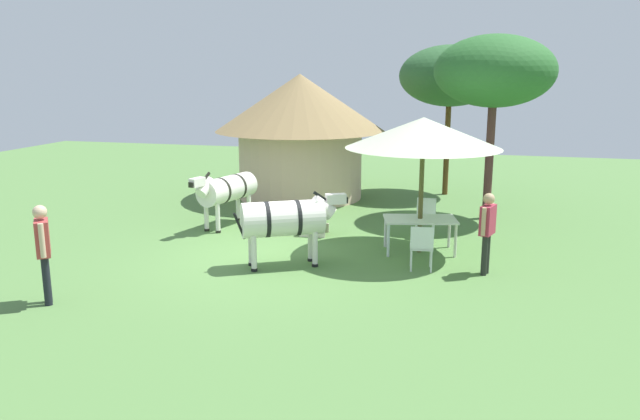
% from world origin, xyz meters
% --- Properties ---
extents(ground_plane, '(36.00, 36.00, 0.00)m').
position_xyz_m(ground_plane, '(0.00, 0.00, 0.00)').
color(ground_plane, '#517B3F').
extents(thatched_hut, '(5.08, 5.08, 3.71)m').
position_xyz_m(thatched_hut, '(-1.08, 6.36, 2.15)').
color(thatched_hut, beige).
rests_on(thatched_hut, ground_plane).
extents(shade_umbrella, '(3.23, 3.23, 2.87)m').
position_xyz_m(shade_umbrella, '(3.03, 1.34, 2.55)').
color(shade_umbrella, brown).
rests_on(shade_umbrella, ground_plane).
extents(patio_dining_table, '(1.67, 1.18, 0.74)m').
position_xyz_m(patio_dining_table, '(3.03, 1.34, 0.66)').
color(patio_dining_table, silver).
rests_on(patio_dining_table, ground_plane).
extents(patio_chair_east_end, '(0.49, 0.47, 0.90)m').
position_xyz_m(patio_chair_east_end, '(3.19, 0.06, 0.52)').
color(patio_chair_east_end, silver).
rests_on(patio_chair_east_end, ground_plane).
extents(patio_chair_near_lawn, '(0.44, 0.42, 0.90)m').
position_xyz_m(patio_chair_near_lawn, '(3.04, 2.63, 0.52)').
color(patio_chair_near_lawn, silver).
rests_on(patio_chair_near_lawn, ground_plane).
extents(guest_beside_umbrella, '(0.32, 0.54, 1.58)m').
position_xyz_m(guest_beside_umbrella, '(4.40, 0.16, 0.95)').
color(guest_beside_umbrella, black).
rests_on(guest_beside_umbrella, ground_plane).
extents(standing_watcher, '(0.44, 0.50, 1.68)m').
position_xyz_m(standing_watcher, '(-2.66, -3.26, 1.01)').
color(standing_watcher, black).
rests_on(standing_watcher, ground_plane).
extents(striped_lounge_chair, '(0.85, 0.60, 0.60)m').
position_xyz_m(striped_lounge_chair, '(0.53, 2.18, 0.25)').
color(striped_lounge_chair, '#BF433F').
rests_on(striped_lounge_chair, ground_plane).
extents(zebra_nearest_camera, '(1.04, 2.30, 1.47)m').
position_xyz_m(zebra_nearest_camera, '(-1.81, 2.35, 0.94)').
color(zebra_nearest_camera, silver).
rests_on(zebra_nearest_camera, ground_plane).
extents(zebra_by_umbrella, '(2.05, 1.37, 1.49)m').
position_xyz_m(zebra_by_umbrella, '(0.56, -0.30, 0.96)').
color(zebra_by_umbrella, silver).
rests_on(zebra_by_umbrella, ground_plane).
extents(acacia_tree_behind_hut, '(3.06, 3.06, 4.56)m').
position_xyz_m(acacia_tree_behind_hut, '(3.18, 7.92, 3.63)').
color(acacia_tree_behind_hut, brown).
rests_on(acacia_tree_behind_hut, ground_plane).
extents(acacia_tree_left_background, '(3.02, 3.02, 4.69)m').
position_xyz_m(acacia_tree_left_background, '(4.42, 4.91, 3.77)').
color(acacia_tree_left_background, '#532F2D').
rests_on(acacia_tree_left_background, ground_plane).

